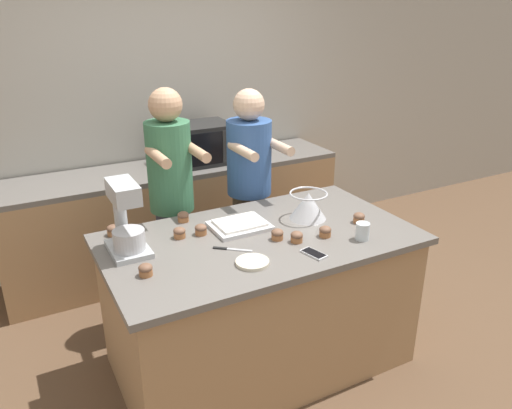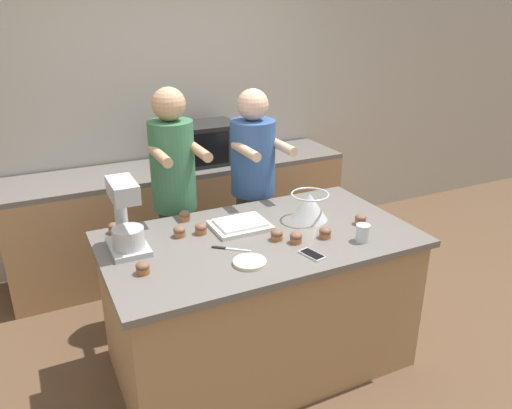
# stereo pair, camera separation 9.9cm
# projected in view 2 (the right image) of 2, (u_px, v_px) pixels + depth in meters

# --- Properties ---
(ground_plane) EXTENTS (16.00, 16.00, 0.00)m
(ground_plane) POSITION_uv_depth(u_px,v_px,m) (259.00, 359.00, 3.22)
(ground_plane) COLOR brown
(back_wall) EXTENTS (10.00, 0.06, 2.70)m
(back_wall) POSITION_uv_depth(u_px,v_px,m) (165.00, 103.00, 4.22)
(back_wall) COLOR #B2ADA3
(back_wall) RESTS_ON ground_plane
(island_counter) EXTENTS (1.80, 1.01, 0.88)m
(island_counter) POSITION_uv_depth(u_px,v_px,m) (260.00, 301.00, 3.05)
(island_counter) COLOR #A87F56
(island_counter) RESTS_ON ground_plane
(back_counter) EXTENTS (2.80, 0.60, 0.90)m
(back_counter) POSITION_uv_depth(u_px,v_px,m) (184.00, 215.00, 4.27)
(back_counter) COLOR #A87F56
(back_counter) RESTS_ON ground_plane
(person_left) EXTENTS (0.31, 0.49, 1.66)m
(person_left) POSITION_uv_depth(u_px,v_px,m) (175.00, 202.00, 3.36)
(person_left) COLOR #33384C
(person_left) RESTS_ON ground_plane
(person_right) EXTENTS (0.33, 0.50, 1.61)m
(person_right) POSITION_uv_depth(u_px,v_px,m) (253.00, 194.00, 3.61)
(person_right) COLOR brown
(person_right) RESTS_ON ground_plane
(stand_mixer) EXTENTS (0.20, 0.30, 0.40)m
(stand_mixer) POSITION_uv_depth(u_px,v_px,m) (125.00, 220.00, 2.67)
(stand_mixer) COLOR #B2B7BC
(stand_mixer) RESTS_ON island_counter
(mixing_bowl) EXTENTS (0.24, 0.24, 0.17)m
(mixing_bowl) POSITION_uv_depth(u_px,v_px,m) (310.00, 206.00, 3.09)
(mixing_bowl) COLOR #BCBCC1
(mixing_bowl) RESTS_ON island_counter
(baking_tray) EXTENTS (0.34, 0.27, 0.04)m
(baking_tray) POSITION_uv_depth(u_px,v_px,m) (240.00, 225.00, 2.99)
(baking_tray) COLOR silver
(baking_tray) RESTS_ON island_counter
(microwave_oven) EXTENTS (0.54, 0.39, 0.33)m
(microwave_oven) POSITION_uv_depth(u_px,v_px,m) (204.00, 143.00, 4.12)
(microwave_oven) COLOR black
(microwave_oven) RESTS_ON back_counter
(cell_phone) EXTENTS (0.10, 0.16, 0.01)m
(cell_phone) POSITION_uv_depth(u_px,v_px,m) (312.00, 255.00, 2.67)
(cell_phone) COLOR silver
(cell_phone) RESTS_ON island_counter
(drinking_glass) EXTENTS (0.08, 0.08, 0.10)m
(drinking_glass) POSITION_uv_depth(u_px,v_px,m) (363.00, 233.00, 2.81)
(drinking_glass) COLOR silver
(drinking_glass) RESTS_ON island_counter
(small_plate) EXTENTS (0.18, 0.18, 0.02)m
(small_plate) POSITION_uv_depth(u_px,v_px,m) (250.00, 262.00, 2.58)
(small_plate) COLOR beige
(small_plate) RESTS_ON island_counter
(knife) EXTENTS (0.18, 0.15, 0.01)m
(knife) POSITION_uv_depth(u_px,v_px,m) (228.00, 249.00, 2.73)
(knife) COLOR #BCBCC1
(knife) RESTS_ON island_counter
(cupcake_0) EXTENTS (0.07, 0.07, 0.06)m
(cupcake_0) POSITION_uv_depth(u_px,v_px,m) (277.00, 235.00, 2.83)
(cupcake_0) COLOR #9E6038
(cupcake_0) RESTS_ON island_counter
(cupcake_1) EXTENTS (0.07, 0.07, 0.06)m
(cupcake_1) POSITION_uv_depth(u_px,v_px,m) (114.00, 228.00, 2.92)
(cupcake_1) COLOR #9E6038
(cupcake_1) RESTS_ON island_counter
(cupcake_2) EXTENTS (0.07, 0.07, 0.06)m
(cupcake_2) POSITION_uv_depth(u_px,v_px,m) (296.00, 237.00, 2.80)
(cupcake_2) COLOR #9E6038
(cupcake_2) RESTS_ON island_counter
(cupcake_3) EXTENTS (0.07, 0.07, 0.06)m
(cupcake_3) POSITION_uv_depth(u_px,v_px,m) (143.00, 268.00, 2.48)
(cupcake_3) COLOR #9E6038
(cupcake_3) RESTS_ON island_counter
(cupcake_4) EXTENTS (0.07, 0.07, 0.06)m
(cupcake_4) POSITION_uv_depth(u_px,v_px,m) (185.00, 216.00, 3.09)
(cupcake_4) COLOR #9E6038
(cupcake_4) RESTS_ON island_counter
(cupcake_5) EXTENTS (0.07, 0.07, 0.06)m
(cupcake_5) POSITION_uv_depth(u_px,v_px,m) (361.00, 219.00, 3.04)
(cupcake_5) COLOR #9E6038
(cupcake_5) RESTS_ON island_counter
(cupcake_6) EXTENTS (0.07, 0.07, 0.06)m
(cupcake_6) POSITION_uv_depth(u_px,v_px,m) (201.00, 229.00, 2.91)
(cupcake_6) COLOR #9E6038
(cupcake_6) RESTS_ON island_counter
(cupcake_7) EXTENTS (0.07, 0.07, 0.06)m
(cupcake_7) POSITION_uv_depth(u_px,v_px,m) (179.00, 231.00, 2.87)
(cupcake_7) COLOR #9E6038
(cupcake_7) RESTS_ON island_counter
(cupcake_8) EXTENTS (0.07, 0.07, 0.06)m
(cupcake_8) POSITION_uv_depth(u_px,v_px,m) (325.00, 232.00, 2.86)
(cupcake_8) COLOR #9E6038
(cupcake_8) RESTS_ON island_counter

